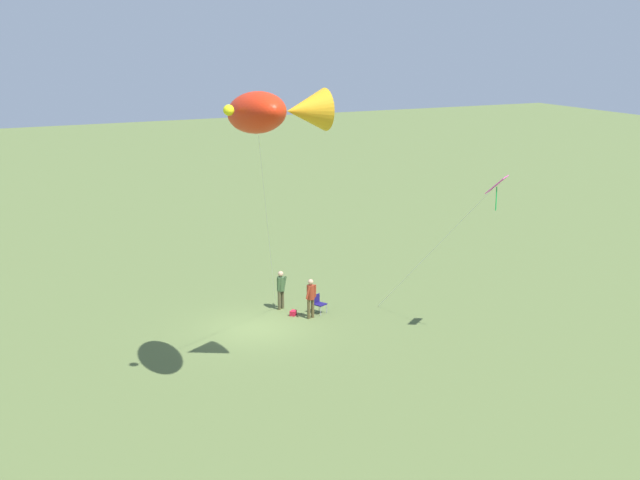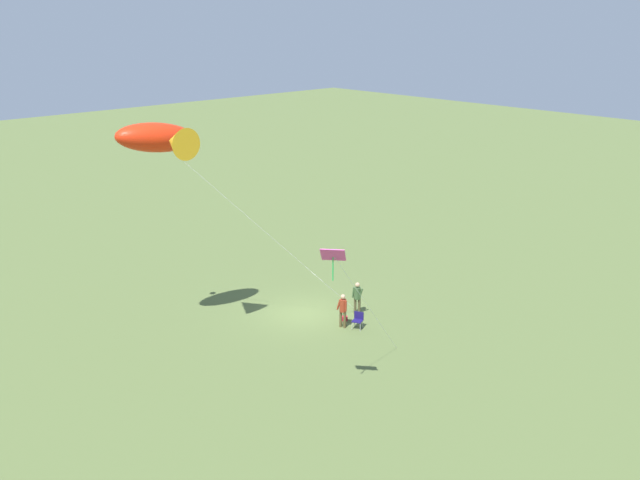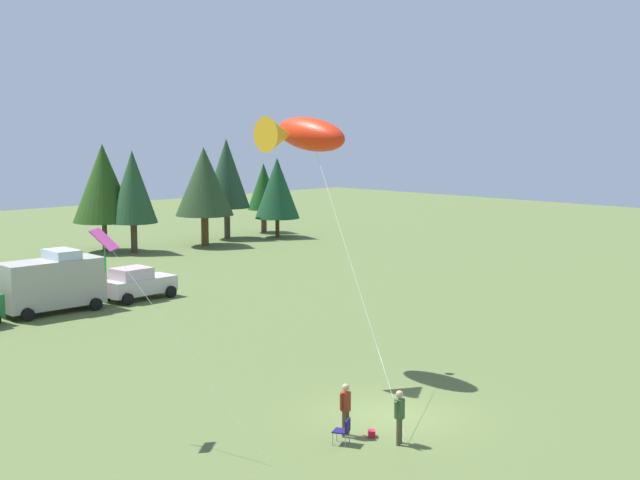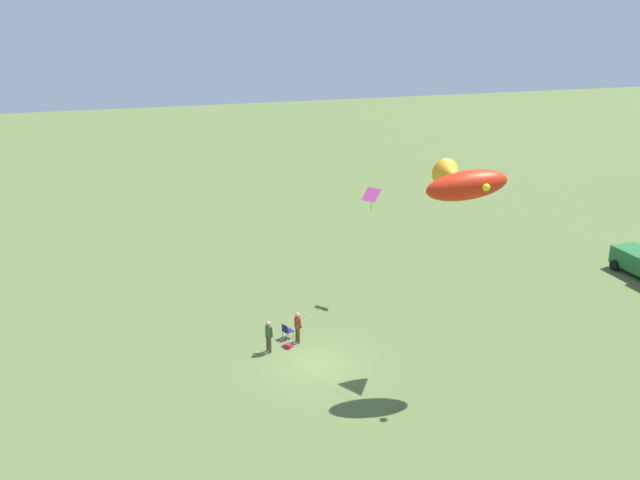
# 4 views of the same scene
# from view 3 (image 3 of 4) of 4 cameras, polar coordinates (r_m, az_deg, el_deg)

# --- Properties ---
(ground_plane) EXTENTS (160.00, 160.00, 0.00)m
(ground_plane) POSITION_cam_3_polar(r_m,az_deg,el_deg) (31.51, 4.65, -11.14)
(ground_plane) COLOR #556635
(person_kite_flyer) EXTENTS (0.57, 0.46, 1.74)m
(person_kite_flyer) POSITION_cam_3_polar(r_m,az_deg,el_deg) (28.57, 5.10, -10.96)
(person_kite_flyer) COLOR #484429
(person_kite_flyer) RESTS_ON ground
(folding_chair) EXTENTS (0.64, 0.64, 0.82)m
(folding_chair) POSITION_cam_3_polar(r_m,az_deg,el_deg) (28.63, 1.53, -12.02)
(folding_chair) COLOR #1A1454
(folding_chair) RESTS_ON ground
(person_spectator) EXTENTS (0.57, 0.42, 1.74)m
(person_spectator) POSITION_cam_3_polar(r_m,az_deg,el_deg) (29.18, 1.65, -10.53)
(person_spectator) COLOR brown
(person_spectator) RESTS_ON ground
(backpack_on_grass) EXTENTS (0.38, 0.38, 0.22)m
(backpack_on_grass) POSITION_cam_3_polar(r_m,az_deg,el_deg) (29.43, 3.32, -12.26)
(backpack_on_grass) COLOR red
(backpack_on_grass) RESTS_ON ground
(van_motorhome_grey) EXTENTS (5.46, 2.73, 3.34)m
(van_motorhome_grey) POSITION_cam_3_polar(r_m,az_deg,el_deg) (49.72, -16.78, -2.60)
(van_motorhome_grey) COLOR #A2A094
(van_motorhome_grey) RESTS_ON ground
(car_silver_compact) EXTENTS (4.28, 2.37, 1.89)m
(car_silver_compact) POSITION_cam_3_polar(r_m,az_deg,el_deg) (52.29, -11.60, -2.72)
(car_silver_compact) COLOR beige
(car_silver_compact) RESTS_ON ground
(treeline_distant) EXTENTS (60.04, 9.74, 8.80)m
(treeline_distant) POSITION_cam_3_polar(r_m,az_deg,el_deg) (67.87, -17.24, 2.72)
(treeline_distant) COLOR #4D3F28
(treeline_distant) RESTS_ON ground
(kite_large_fish) EXTENTS (5.51, 10.81, 10.50)m
(kite_large_fish) POSITION_cam_3_polar(r_m,az_deg,el_deg) (35.85, -1.12, 6.79)
(kite_large_fish) COLOR red
(kite_large_fish) RESTS_ON ground
(kite_diamond_rainbow) EXTENTS (2.37, 6.48, 6.69)m
(kite_diamond_rainbow) POSITION_cam_3_polar(r_m,az_deg,el_deg) (29.15, -13.43, -0.32)
(kite_diamond_rainbow) COLOR #D941A0
(kite_diamond_rainbow) RESTS_ON ground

